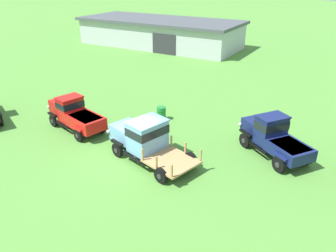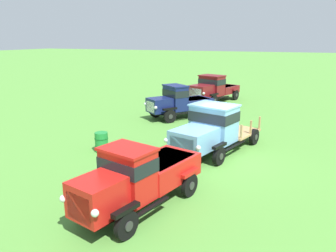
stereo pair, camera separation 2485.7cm
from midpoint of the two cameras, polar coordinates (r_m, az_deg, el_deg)
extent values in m
plane|color=#518E38|center=(10.59, 34.45, -22.79)|extent=(240.00, 240.00, 0.00)
cube|color=#B2B7BC|center=(36.52, 10.57, 16.17)|extent=(21.15, 8.19, 3.12)
cube|color=#474C51|center=(36.29, 10.80, 18.88)|extent=(21.75, 8.99, 0.36)
cube|color=#2D2D33|center=(31.71, 13.26, 13.91)|extent=(3.20, 0.08, 2.40)
cylinder|color=black|center=(12.42, -16.11, -8.63)|extent=(0.82, 0.48, 0.83)
cylinder|color=#2D2D2D|center=(12.45, -15.71, -8.51)|extent=(0.28, 0.15, 0.29)
cylinder|color=black|center=(11.86, 0.36, -9.40)|extent=(0.80, 0.34, 0.78)
cylinder|color=#2D2D2D|center=(11.80, 0.04, -9.59)|extent=(0.27, 0.09, 0.27)
cylinder|color=black|center=(12.90, 5.45, -6.38)|extent=(0.80, 0.34, 0.78)
cylinder|color=#2D2D2D|center=(12.96, 5.72, -6.22)|extent=(0.27, 0.09, 0.27)
cylinder|color=black|center=(10.45, 12.76, -15.74)|extent=(0.80, 0.34, 0.78)
cylinder|color=#2D2D2D|center=(10.38, 12.47, -16.01)|extent=(0.27, 0.09, 0.27)
cylinder|color=black|center=(11.61, 17.21, -11.59)|extent=(0.80, 0.34, 0.78)
cylinder|color=#2D2D2D|center=(11.68, 17.44, -11.37)|extent=(0.27, 0.09, 0.27)
cube|color=black|center=(11.57, 8.61, -10.24)|extent=(4.39, 1.89, 0.12)
cube|color=red|center=(12.14, 2.39, -4.96)|extent=(1.55, 1.43, 1.00)
cube|color=silver|center=(12.53, 0.25, -4.15)|extent=(0.27, 0.89, 0.75)
sphere|color=silver|center=(12.12, -1.81, -4.85)|extent=(0.20, 0.20, 0.20)
sphere|color=silver|center=(12.89, 2.12, -2.88)|extent=(0.20, 0.20, 0.20)
cube|color=black|center=(11.61, 0.37, -7.61)|extent=(0.92, 0.41, 0.12)
cube|color=black|center=(12.67, 5.53, -4.68)|extent=(0.92, 0.41, 0.12)
cube|color=red|center=(11.38, 6.80, -5.97)|extent=(1.33, 1.64, 1.47)
cube|color=black|center=(11.21, 6.89, -4.53)|extent=(1.38, 1.68, 0.41)
cube|color=red|center=(11.00, 7.01, -2.52)|extent=(1.44, 1.73, 0.08)
cube|color=black|center=(11.26, 4.43, -11.26)|extent=(1.42, 0.47, 0.05)
cube|color=black|center=(12.32, 9.31, -7.96)|extent=(1.42, 0.47, 0.05)
cube|color=red|center=(10.84, 13.82, -10.73)|extent=(2.63, 2.02, 0.74)
cube|color=black|center=(10.64, 14.01, -9.24)|extent=(2.21, 1.71, 0.06)
cube|color=red|center=(10.17, 13.01, -13.86)|extent=(0.89, 0.40, 0.12)
cube|color=red|center=(11.36, 17.49, -9.80)|extent=(0.89, 0.40, 0.12)
cylinder|color=black|center=(10.17, 30.23, -20.63)|extent=(0.81, 0.39, 0.78)
cylinder|color=#2D2D2D|center=(10.09, 30.02, -21.01)|extent=(0.27, 0.10, 0.27)
cylinder|color=black|center=(11.84, 33.45, -14.42)|extent=(0.81, 0.39, 0.78)
cylinder|color=#2D2D2D|center=(11.93, 33.58, -14.14)|extent=(0.27, 0.10, 0.27)
cylinder|color=black|center=(10.46, 50.28, -26.39)|extent=(0.81, 0.39, 0.78)
cylinder|color=#2D2D2D|center=(10.38, 50.30, -26.81)|extent=(0.27, 0.10, 0.27)
cylinder|color=black|center=(12.08, 50.00, -19.39)|extent=(0.81, 0.39, 0.78)
cylinder|color=#2D2D2D|center=(12.17, 49.99, -19.07)|extent=(0.27, 0.10, 0.27)
cube|color=black|center=(10.92, 40.09, -19.61)|extent=(5.15, 2.45, 0.12)
cube|color=#70A3D1|center=(10.66, 31.29, -14.41)|extent=(2.16, 1.92, 0.89)
cube|color=silver|center=(10.82, 26.73, -12.92)|extent=(0.36, 1.15, 0.67)
sphere|color=silver|center=(10.16, 25.09, -14.80)|extent=(0.20, 0.20, 0.20)
sphere|color=silver|center=(11.43, 28.20, -10.68)|extent=(0.20, 0.20, 0.20)
cube|color=black|center=(9.89, 30.81, -18.80)|extent=(0.92, 0.43, 0.12)
cube|color=black|center=(11.59, 33.97, -12.70)|extent=(0.92, 0.43, 0.12)
cube|color=#70A3D1|center=(10.40, 40.23, -15.68)|extent=(1.77, 2.16, 1.62)
cube|color=black|center=(10.20, 40.81, -14.09)|extent=(1.83, 2.21, 0.45)
cube|color=#70A3D1|center=(9.95, 41.61, -11.86)|extent=(1.92, 2.27, 0.08)
cube|color=black|center=(10.13, 38.59, -23.06)|extent=(1.83, 0.62, 0.05)
cube|color=black|center=(11.77, 40.37, -16.50)|extent=(1.83, 0.62, 0.05)
cube|color=tan|center=(11.06, 48.67, -21.49)|extent=(2.77, 2.66, 0.10)
cube|color=tan|center=(9.88, 43.30, -21.99)|extent=(0.10, 0.10, 0.65)
cube|color=tan|center=(11.51, 44.24, -15.60)|extent=(0.10, 0.10, 0.65)
cube|color=tan|center=(10.06, 49.41, -23.54)|extent=(0.10, 0.10, 0.65)
cube|color=tan|center=(11.66, 49.29, -17.01)|extent=(0.10, 0.10, 0.65)
cube|color=tan|center=(10.34, 55.37, -24.79)|extent=(0.10, 0.10, 0.65)
cube|color=tan|center=(11.90, 54.24, -18.26)|extent=(0.10, 0.10, 0.65)
cylinder|color=black|center=(15.40, 52.53, -11.62)|extent=(0.80, 0.64, 0.84)
cylinder|color=#2D2D2D|center=(15.30, 52.42, -11.77)|extent=(0.26, 0.19, 0.29)
cylinder|color=black|center=(17.01, 54.12, -9.44)|extent=(0.80, 0.64, 0.84)
cylinder|color=#2D2D2D|center=(17.12, 54.21, -9.31)|extent=(0.26, 0.19, 0.29)
cylinder|color=black|center=(15.40, 62.50, -15.88)|extent=(0.80, 0.64, 0.84)
cylinder|color=#2D2D2D|center=(15.30, 62.46, -16.06)|extent=(0.26, 0.19, 0.29)
cylinder|color=black|center=(17.01, 63.07, -13.25)|extent=(0.80, 0.64, 0.84)
cylinder|color=#2D2D2D|center=(17.11, 63.10, -13.10)|extent=(0.26, 0.19, 0.29)
cube|color=black|center=(16.10, 57.88, -12.17)|extent=(3.92, 3.17, 0.12)
cube|color=#141E51|center=(15.99, 53.42, -8.41)|extent=(1.84, 1.81, 0.88)
cube|color=silver|center=(16.09, 51.22, -7.58)|extent=(0.61, 0.84, 0.66)
sphere|color=silver|center=(15.46, 50.56, -8.09)|extent=(0.20, 0.20, 0.20)
sphere|color=silver|center=(16.68, 51.92, -6.68)|extent=(0.20, 0.20, 0.20)
cube|color=black|center=(15.20, 53.14, -10.15)|extent=(0.90, 0.72, 0.12)
cube|color=black|center=(16.83, 54.68, -8.08)|extent=(0.90, 0.72, 0.12)
cube|color=#141E51|center=(15.79, 57.80, -9.14)|extent=(1.72, 1.86, 1.54)
cube|color=black|center=(15.66, 58.26, -8.05)|extent=(1.78, 1.91, 0.43)
cube|color=#141E51|center=(15.51, 58.89, -6.57)|extent=(1.85, 1.97, 0.08)
cube|color=black|center=(15.33, 56.39, -13.08)|extent=(1.23, 0.92, 0.05)
cube|color=black|center=(16.91, 57.57, -10.77)|extent=(1.23, 0.92, 0.05)
cube|color=#141E51|center=(15.99, 62.37, -12.74)|extent=(2.65, 2.54, 0.62)
cube|color=black|center=(15.89, 62.76, -11.91)|extent=(2.23, 2.14, 0.06)
cube|color=#141E51|center=(15.20, 63.20, -14.43)|extent=(0.87, 0.70, 0.12)
cube|color=#141E51|center=(16.83, 63.70, -11.92)|extent=(0.87, 0.70, 0.12)
cylinder|color=#1E7F33|center=(14.57, 29.33, -5.56)|extent=(0.59, 0.59, 0.92)
cylinder|color=#124C1E|center=(14.49, 29.48, -4.93)|extent=(0.62, 0.62, 0.03)
cylinder|color=#124C1E|center=(14.65, 29.18, -6.18)|extent=(0.62, 0.62, 0.03)
camera|label=1|loc=(12.43, 141.81, -10.56)|focal=35.00mm
camera|label=2|loc=(12.43, -38.19, 10.56)|focal=35.00mm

